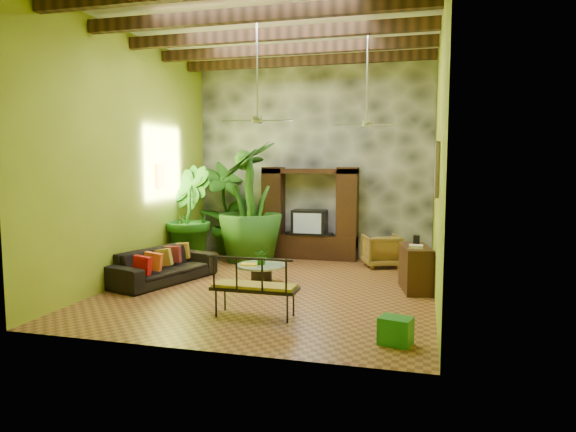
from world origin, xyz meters
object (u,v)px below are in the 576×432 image
(coffee_table, at_px, (261,272))
(iron_bench, at_px, (253,283))
(ceiling_fan_front, at_px, (257,108))
(sofa, at_px, (163,266))
(entertainment_center, at_px, (310,220))
(green_bin, at_px, (396,331))
(ceiling_fan_back, at_px, (367,113))
(tall_plant_b, at_px, (188,215))
(tall_plant_a, at_px, (225,207))
(wicker_armchair, at_px, (382,251))
(side_console, at_px, (416,269))
(tall_plant_c, at_px, (249,202))

(coffee_table, bearing_deg, iron_bench, -75.44)
(coffee_table, bearing_deg, ceiling_fan_front, -78.09)
(sofa, bearing_deg, entertainment_center, -17.54)
(green_bin, bearing_deg, ceiling_fan_back, 102.59)
(entertainment_center, distance_m, tall_plant_b, 3.03)
(coffee_table, bearing_deg, tall_plant_a, 123.36)
(sofa, distance_m, wicker_armchair, 4.95)
(entertainment_center, distance_m, coffee_table, 3.09)
(coffee_table, relative_size, side_console, 0.94)
(ceiling_fan_front, xyz_separation_m, iron_bench, (0.44, -1.59, -2.86))
(sofa, xyz_separation_m, green_bin, (4.75, -2.45, -0.15))
(ceiling_fan_front, height_order, iron_bench, ceiling_fan_front)
(sofa, bearing_deg, coffee_table, -63.90)
(tall_plant_c, xyz_separation_m, iron_bench, (1.57, -4.37, -0.91))
(tall_plant_b, height_order, side_console, tall_plant_b)
(side_console, relative_size, green_bin, 2.52)
(entertainment_center, bearing_deg, iron_bench, -87.33)
(tall_plant_b, distance_m, coffee_table, 2.90)
(tall_plant_a, height_order, green_bin, tall_plant_a)
(entertainment_center, xyz_separation_m, iron_bench, (0.24, -5.12, -0.42))
(tall_plant_b, xyz_separation_m, side_console, (5.28, -1.22, -0.75))
(wicker_armchair, xyz_separation_m, green_bin, (0.60, -5.15, -0.19))
(tall_plant_c, bearing_deg, sofa, -110.77)
(entertainment_center, height_order, side_console, entertainment_center)
(sofa, bearing_deg, ceiling_fan_front, -79.09)
(tall_plant_a, height_order, tall_plant_b, tall_plant_a)
(ceiling_fan_back, height_order, tall_plant_a, ceiling_fan_back)
(ceiling_fan_back, xyz_separation_m, tall_plant_c, (-2.94, 1.18, -1.95))
(entertainment_center, xyz_separation_m, sofa, (-2.30, -3.30, -0.63))
(ceiling_fan_front, relative_size, wicker_armchair, 2.26)
(coffee_table, height_order, side_console, side_console)
(green_bin, bearing_deg, wicker_armchair, 96.69)
(ceiling_fan_back, bearing_deg, side_console, -36.49)
(tall_plant_b, bearing_deg, entertainment_center, 29.65)
(sofa, relative_size, tall_plant_b, 0.98)
(sofa, height_order, tall_plant_a, tall_plant_a)
(entertainment_center, xyz_separation_m, coffee_table, (-0.31, -2.99, -0.71))
(iron_bench, bearing_deg, tall_plant_c, 110.35)
(tall_plant_b, relative_size, green_bin, 5.59)
(green_bin, bearing_deg, tall_plant_b, 140.06)
(side_console, height_order, green_bin, side_console)
(ceiling_fan_front, bearing_deg, iron_bench, -74.54)
(coffee_table, bearing_deg, tall_plant_c, 114.54)
(coffee_table, distance_m, iron_bench, 2.22)
(side_console, distance_m, green_bin, 3.05)
(wicker_armchair, xyz_separation_m, iron_bench, (-1.61, -4.52, 0.17))
(iron_bench, distance_m, side_console, 3.41)
(ceiling_fan_front, distance_m, ceiling_fan_back, 2.41)
(ceiling_fan_front, relative_size, tall_plant_a, 0.74)
(tall_plant_a, xyz_separation_m, coffee_table, (1.98, -3.01, -1.00))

